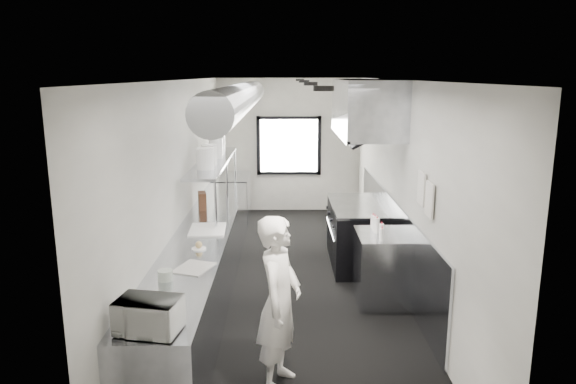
{
  "coord_description": "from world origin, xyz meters",
  "views": [
    {
      "loc": [
        -0.1,
        -7.08,
        2.88
      ],
      "look_at": [
        -0.05,
        -0.2,
        1.33
      ],
      "focal_mm": 32.91,
      "sensor_mm": 36.0,
      "label": 1
    }
  ],
  "objects_px": {
    "microwave": "(148,316)",
    "squeeze_bottle_e": "(373,222)",
    "range": "(358,234)",
    "squeeze_bottle_d": "(375,223)",
    "exhaust_hood": "(366,108)",
    "small_plate": "(199,249)",
    "plate_stack_c": "(216,148)",
    "deli_tub_a": "(149,303)",
    "plate_stack_a": "(205,159)",
    "plate_stack_b": "(209,155)",
    "pass_shelf": "(214,163)",
    "squeeze_bottle_b": "(381,231)",
    "deli_tub_b": "(165,275)",
    "bottle_station": "(382,267)",
    "squeeze_bottle_c": "(377,226)",
    "line_cook": "(279,303)",
    "squeeze_bottle_a": "(382,235)",
    "knife_block": "(202,201)",
    "plate_stack_d": "(219,144)",
    "far_work_table": "(232,198)",
    "cutting_board": "(208,230)",
    "prep_counter": "(205,263)"
  },
  "relations": [
    {
      "from": "exhaust_hood",
      "to": "squeeze_bottle_b",
      "type": "distance_m",
      "value": 2.1
    },
    {
      "from": "exhaust_hood",
      "to": "small_plate",
      "type": "relative_size",
      "value": 13.06
    },
    {
      "from": "cutting_board",
      "to": "squeeze_bottle_e",
      "type": "xyz_separation_m",
      "value": [
        2.16,
        0.08,
        0.08
      ]
    },
    {
      "from": "squeeze_bottle_d",
      "to": "cutting_board",
      "type": "bearing_deg",
      "value": 179.31
    },
    {
      "from": "squeeze_bottle_d",
      "to": "range",
      "type": "bearing_deg",
      "value": 91.35
    },
    {
      "from": "range",
      "to": "small_plate",
      "type": "height_order",
      "value": "range"
    },
    {
      "from": "squeeze_bottle_e",
      "to": "squeeze_bottle_c",
      "type": "bearing_deg",
      "value": -86.13
    },
    {
      "from": "small_plate",
      "to": "plate_stack_a",
      "type": "bearing_deg",
      "value": 94.47
    },
    {
      "from": "small_plate",
      "to": "plate_stack_c",
      "type": "xyz_separation_m",
      "value": [
        -0.1,
        2.53,
        0.82
      ]
    },
    {
      "from": "plate_stack_b",
      "to": "squeeze_bottle_a",
      "type": "relative_size",
      "value": 1.88
    },
    {
      "from": "plate_stack_a",
      "to": "plate_stack_c",
      "type": "relative_size",
      "value": 0.93
    },
    {
      "from": "pass_shelf",
      "to": "squeeze_bottle_c",
      "type": "height_order",
      "value": "pass_shelf"
    },
    {
      "from": "pass_shelf",
      "to": "bottle_station",
      "type": "bearing_deg",
      "value": -35.99
    },
    {
      "from": "knife_block",
      "to": "plate_stack_c",
      "type": "height_order",
      "value": "plate_stack_c"
    },
    {
      "from": "deli_tub_a",
      "to": "plate_stack_b",
      "type": "height_order",
      "value": "plate_stack_b"
    },
    {
      "from": "squeeze_bottle_a",
      "to": "squeeze_bottle_e",
      "type": "xyz_separation_m",
      "value": [
        -0.02,
        0.54,
        0.01
      ]
    },
    {
      "from": "pass_shelf",
      "to": "small_plate",
      "type": "height_order",
      "value": "pass_shelf"
    },
    {
      "from": "plate_stack_a",
      "to": "squeeze_bottle_c",
      "type": "distance_m",
      "value": 2.56
    },
    {
      "from": "squeeze_bottle_b",
      "to": "squeeze_bottle_d",
      "type": "xyz_separation_m",
      "value": [
        -0.03,
        0.31,
        0.01
      ]
    },
    {
      "from": "range",
      "to": "deli_tub_a",
      "type": "xyz_separation_m",
      "value": [
        -2.31,
        -3.54,
        0.48
      ]
    },
    {
      "from": "knife_block",
      "to": "plate_stack_d",
      "type": "relative_size",
      "value": 0.79
    },
    {
      "from": "far_work_table",
      "to": "prep_counter",
      "type": "bearing_deg",
      "value": -90.0
    },
    {
      "from": "plate_stack_a",
      "to": "plate_stack_d",
      "type": "xyz_separation_m",
      "value": [
        0.01,
        1.44,
        0.02
      ]
    },
    {
      "from": "bottle_station",
      "to": "squeeze_bottle_e",
      "type": "bearing_deg",
      "value": 109.08
    },
    {
      "from": "plate_stack_a",
      "to": "squeeze_bottle_a",
      "type": "bearing_deg",
      "value": -28.12
    },
    {
      "from": "squeeze_bottle_d",
      "to": "squeeze_bottle_e",
      "type": "distance_m",
      "value": 0.11
    },
    {
      "from": "small_plate",
      "to": "plate_stack_d",
      "type": "xyz_separation_m",
      "value": [
        -0.11,
        2.96,
        0.83
      ]
    },
    {
      "from": "far_work_table",
      "to": "squeeze_bottle_a",
      "type": "bearing_deg",
      "value": -61.95
    },
    {
      "from": "pass_shelf",
      "to": "plate_stack_a",
      "type": "xyz_separation_m",
      "value": [
        -0.02,
        -0.76,
        0.18
      ]
    },
    {
      "from": "exhaust_hood",
      "to": "plate_stack_b",
      "type": "bearing_deg",
      "value": -177.55
    },
    {
      "from": "bottle_station",
      "to": "squeeze_bottle_c",
      "type": "xyz_separation_m",
      "value": [
        -0.07,
        0.04,
        0.55
      ]
    },
    {
      "from": "exhaust_hood",
      "to": "bottle_station",
      "type": "distance_m",
      "value": 2.39
    },
    {
      "from": "exhaust_hood",
      "to": "plate_stack_d",
      "type": "height_order",
      "value": "exhaust_hood"
    },
    {
      "from": "plate_stack_a",
      "to": "plate_stack_b",
      "type": "relative_size",
      "value": 0.99
    },
    {
      "from": "plate_stack_d",
      "to": "squeeze_bottle_e",
      "type": "xyz_separation_m",
      "value": [
        2.26,
        -2.12,
        -0.74
      ]
    },
    {
      "from": "line_cook",
      "to": "squeeze_bottle_a",
      "type": "relative_size",
      "value": 10.39
    },
    {
      "from": "cutting_board",
      "to": "plate_stack_b",
      "type": "height_order",
      "value": "plate_stack_b"
    },
    {
      "from": "range",
      "to": "squeeze_bottle_d",
      "type": "distance_m",
      "value": 1.36
    },
    {
      "from": "range",
      "to": "squeeze_bottle_a",
      "type": "bearing_deg",
      "value": -88.58
    },
    {
      "from": "small_plate",
      "to": "plate_stack_c",
      "type": "height_order",
      "value": "plate_stack_c"
    },
    {
      "from": "small_plate",
      "to": "squeeze_bottle_b",
      "type": "height_order",
      "value": "squeeze_bottle_b"
    },
    {
      "from": "cutting_board",
      "to": "squeeze_bottle_b",
      "type": "distance_m",
      "value": 2.22
    },
    {
      "from": "far_work_table",
      "to": "squeeze_bottle_c",
      "type": "height_order",
      "value": "squeeze_bottle_c"
    },
    {
      "from": "microwave",
      "to": "squeeze_bottle_e",
      "type": "xyz_separation_m",
      "value": [
        2.22,
        2.83,
        -0.05
      ]
    },
    {
      "from": "microwave",
      "to": "deli_tub_b",
      "type": "xyz_separation_m",
      "value": [
        -0.11,
        1.06,
        -0.08
      ]
    },
    {
      "from": "exhaust_hood",
      "to": "squeeze_bottle_b",
      "type": "bearing_deg",
      "value": -90.0
    },
    {
      "from": "knife_block",
      "to": "plate_stack_b",
      "type": "relative_size",
      "value": 0.87
    },
    {
      "from": "line_cook",
      "to": "plate_stack_a",
      "type": "distance_m",
      "value": 3.14
    },
    {
      "from": "small_plate",
      "to": "squeeze_bottle_d",
      "type": "bearing_deg",
      "value": 18.77
    },
    {
      "from": "plate_stack_a",
      "to": "squeeze_bottle_c",
      "type": "xyz_separation_m",
      "value": [
        2.28,
        -0.89,
        -0.72
      ]
    }
  ]
}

